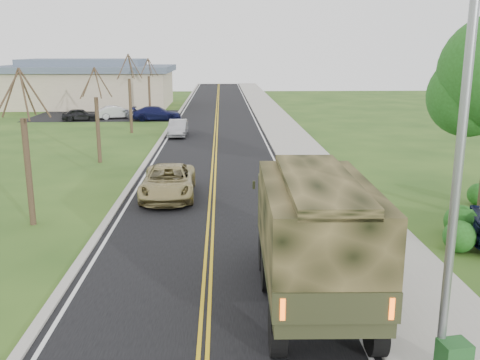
{
  "coord_description": "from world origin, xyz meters",
  "views": [
    {
      "loc": [
        0.46,
        -10.35,
        6.7
      ],
      "look_at": [
        1.16,
        9.74,
        1.8
      ],
      "focal_mm": 40.0,
      "sensor_mm": 36.0,
      "label": 1
    }
  ],
  "objects_px": {
    "military_truck": "(313,229)",
    "sedan_silver": "(178,128)",
    "suv_champagne": "(168,182)",
    "utility_box_near": "(453,360)"
  },
  "relations": [
    {
      "from": "sedan_silver",
      "to": "utility_box_near",
      "type": "distance_m",
      "value": 33.8
    },
    {
      "from": "military_truck",
      "to": "sedan_silver",
      "type": "xyz_separation_m",
      "value": [
        -5.84,
        29.18,
        -1.47
      ]
    },
    {
      "from": "military_truck",
      "to": "suv_champagne",
      "type": "height_order",
      "value": "military_truck"
    },
    {
      "from": "suv_champagne",
      "to": "sedan_silver",
      "type": "bearing_deg",
      "value": 91.66
    },
    {
      "from": "military_truck",
      "to": "suv_champagne",
      "type": "relative_size",
      "value": 1.43
    },
    {
      "from": "military_truck",
      "to": "utility_box_near",
      "type": "relative_size",
      "value": 9.35
    },
    {
      "from": "suv_champagne",
      "to": "utility_box_near",
      "type": "xyz_separation_m",
      "value": [
        7.24,
        -14.6,
        -0.23
      ]
    },
    {
      "from": "sedan_silver",
      "to": "utility_box_near",
      "type": "relative_size",
      "value": 4.95
    },
    {
      "from": "suv_champagne",
      "to": "sedan_silver",
      "type": "distance_m",
      "value": 18.21
    },
    {
      "from": "military_truck",
      "to": "utility_box_near",
      "type": "bearing_deg",
      "value": -55.54
    }
  ]
}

